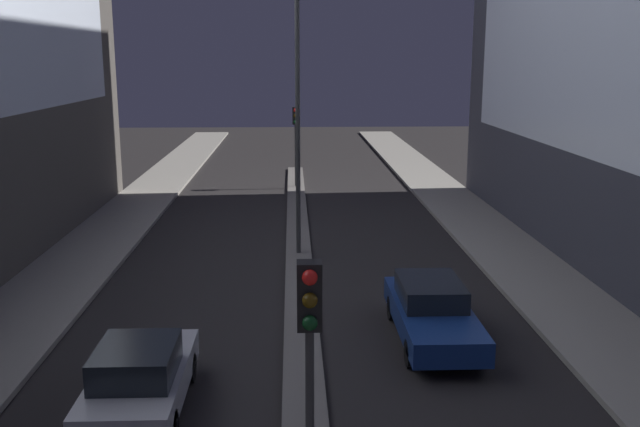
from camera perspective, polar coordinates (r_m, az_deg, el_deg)
The scene contains 6 objects.
median_strip at distance 25.49m, azimuth -1.73°, elevation -2.90°, with size 0.88×37.92×0.13m.
traffic_light_near at distance 9.35m, azimuth -0.83°, elevation -10.36°, with size 0.32×0.42×4.14m.
traffic_light_mid at distance 37.18m, azimuth -1.96°, elevation 6.84°, with size 0.32×0.42×4.14m.
street_lamp at distance 23.97m, azimuth -1.82°, elevation 12.16°, with size 0.56×0.56×9.50m.
car_left_lane at distance 14.56m, azimuth -14.21°, elevation -12.60°, with size 1.72×4.08×1.48m.
car_right_lane at distance 17.78m, azimuth 8.94°, elevation -7.72°, with size 1.75×4.78×1.42m.
Camera 1 is at (-0.21, -4.62, 6.81)m, focal length 40.00 mm.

